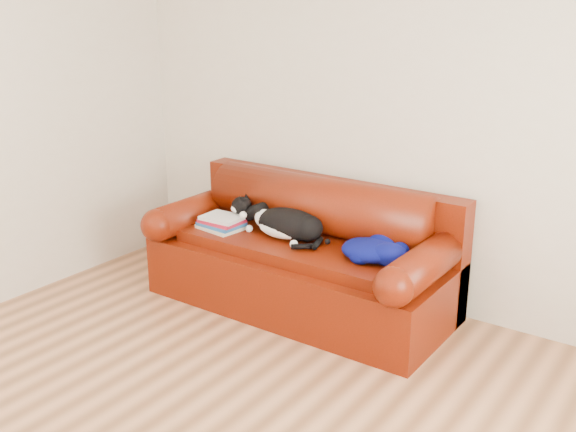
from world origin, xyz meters
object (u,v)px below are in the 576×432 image
object	(u,v)px
sofa_base	(300,275)
blanket	(374,249)
book_stack	(222,223)
cat	(287,224)

from	to	relation	value
sofa_base	blanket	xyz separation A→B (m)	(0.58, -0.03, 0.32)
book_stack	cat	world-z (taller)	cat
book_stack	blanket	size ratio (longest dim) A/B	0.65
sofa_base	book_stack	xyz separation A→B (m)	(-0.58, -0.14, 0.31)
sofa_base	book_stack	bearing A→B (deg)	-166.09
book_stack	blanket	xyz separation A→B (m)	(1.16, 0.12, 0.01)
cat	sofa_base	bearing A→B (deg)	27.45
book_stack	cat	xyz separation A→B (m)	(0.50, 0.11, 0.05)
sofa_base	blanket	distance (m)	0.67
book_stack	blanket	distance (m)	1.17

